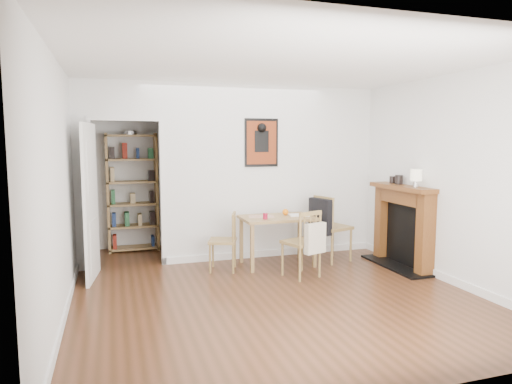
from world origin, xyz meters
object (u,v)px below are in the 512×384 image
object	(u,v)px
fireplace	(403,223)
orange_fruit	(285,212)
chair_left	(223,242)
red_glass	(265,216)
notebook	(299,215)
chair_right	(332,227)
dining_table	(277,222)
chair_front	(302,243)
ceramic_jar_b	(392,180)
mantel_lamp	(416,176)
ceramic_jar_a	(399,180)
bookshelf	(133,193)

from	to	relation	value
fireplace	orange_fruit	bearing A→B (deg)	155.36
chair_left	fireplace	world-z (taller)	fireplace
red_glass	notebook	size ratio (longest dim) A/B	0.29
chair_right	dining_table	bearing A→B (deg)	178.32
orange_fruit	notebook	world-z (taller)	orange_fruit
chair_front	ceramic_jar_b	size ratio (longest dim) A/B	8.62
chair_left	mantel_lamp	size ratio (longest dim) A/B	3.33
fireplace	red_glass	world-z (taller)	fireplace
chair_left	orange_fruit	bearing A→B (deg)	7.65
mantel_lamp	chair_front	bearing A→B (deg)	170.33
chair_left	mantel_lamp	xyz separation A→B (m)	(2.45, -0.87, 0.91)
red_glass	mantel_lamp	size ratio (longest dim) A/B	0.34
mantel_lamp	ceramic_jar_a	distance (m)	0.45
chair_right	chair_front	xyz separation A→B (m)	(-0.74, -0.61, -0.06)
notebook	ceramic_jar_b	bearing A→B (deg)	-12.07
bookshelf	red_glass	size ratio (longest dim) A/B	22.79
orange_fruit	notebook	size ratio (longest dim) A/B	0.31
chair_right	notebook	distance (m)	0.55
mantel_lamp	ceramic_jar_b	bearing A→B (deg)	85.67
fireplace	chair_left	bearing A→B (deg)	167.21
chair_right	ceramic_jar_a	xyz separation A→B (m)	(0.83, -0.43, 0.72)
mantel_lamp	dining_table	bearing A→B (deg)	151.21
notebook	ceramic_jar_a	distance (m)	1.51
dining_table	bookshelf	bearing A→B (deg)	141.08
notebook	mantel_lamp	size ratio (longest dim) A/B	1.20
red_glass	chair_front	bearing A→B (deg)	-55.60
chair_left	red_glass	world-z (taller)	chair_left
bookshelf	ceramic_jar_b	bearing A→B (deg)	-27.13
chair_right	chair_front	bearing A→B (deg)	-140.39
orange_fruit	red_glass	bearing A→B (deg)	-148.21
dining_table	notebook	distance (m)	0.35
ceramic_jar_b	chair_right	bearing A→B (deg)	162.15
notebook	ceramic_jar_b	xyz separation A→B (m)	(1.34, -0.29, 0.50)
chair_right	orange_fruit	distance (m)	0.74
bookshelf	chair_left	bearing A→B (deg)	-54.93
fireplace	orange_fruit	size ratio (longest dim) A/B	14.13
notebook	ceramic_jar_a	bearing A→B (deg)	-18.50
chair_right	bookshelf	world-z (taller)	bookshelf
fireplace	ceramic_jar_b	bearing A→B (deg)	89.68
chair_right	ceramic_jar_b	distance (m)	1.12
bookshelf	mantel_lamp	distance (m)	4.34
chair_left	red_glass	bearing A→B (deg)	-10.99
chair_front	orange_fruit	bearing A→B (deg)	85.75
chair_right	notebook	size ratio (longest dim) A/B	3.40
ceramic_jar_a	ceramic_jar_b	bearing A→B (deg)	89.46
notebook	ceramic_jar_a	size ratio (longest dim) A/B	2.17
dining_table	ceramic_jar_a	xyz separation A→B (m)	(1.68, -0.45, 0.61)
chair_right	red_glass	bearing A→B (deg)	-173.68
chair_front	ceramic_jar_b	world-z (taller)	ceramic_jar_b
notebook	red_glass	bearing A→B (deg)	-166.26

